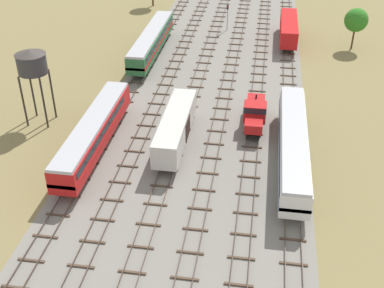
# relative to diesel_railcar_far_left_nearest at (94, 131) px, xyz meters

# --- Properties ---
(ground_plane) EXTENTS (480.00, 480.00, 0.00)m
(ground_plane) POSITION_rel_diesel_railcar_far_left_nearest_xyz_m (11.09, 21.92, -2.60)
(ground_plane) COLOR olive
(ballast_bed) EXTENTS (26.18, 176.00, 0.01)m
(ballast_bed) POSITION_rel_diesel_railcar_far_left_nearest_xyz_m (11.09, 21.92, -2.59)
(ballast_bed) COLOR gray
(ballast_bed) RESTS_ON ground
(track_far_left) EXTENTS (2.40, 126.00, 0.29)m
(track_far_left) POSITION_rel_diesel_railcar_far_left_nearest_xyz_m (0.00, 22.92, -2.46)
(track_far_left) COLOR #47382D
(track_far_left) RESTS_ON ground
(track_left) EXTENTS (2.40, 126.00, 0.29)m
(track_left) POSITION_rel_diesel_railcar_far_left_nearest_xyz_m (4.44, 22.92, -2.46)
(track_left) COLOR #47382D
(track_left) RESTS_ON ground
(track_centre_left) EXTENTS (2.40, 126.00, 0.29)m
(track_centre_left) POSITION_rel_diesel_railcar_far_left_nearest_xyz_m (8.87, 22.92, -2.46)
(track_centre_left) COLOR #47382D
(track_centre_left) RESTS_ON ground
(track_centre) EXTENTS (2.40, 126.00, 0.29)m
(track_centre) POSITION_rel_diesel_railcar_far_left_nearest_xyz_m (13.31, 22.92, -2.46)
(track_centre) COLOR #47382D
(track_centre) RESTS_ON ground
(track_centre_right) EXTENTS (2.40, 126.00, 0.29)m
(track_centre_right) POSITION_rel_diesel_railcar_far_left_nearest_xyz_m (17.74, 22.92, -2.46)
(track_centre_right) COLOR #47382D
(track_centre_right) RESTS_ON ground
(track_right) EXTENTS (2.40, 126.00, 0.29)m
(track_right) POSITION_rel_diesel_railcar_far_left_nearest_xyz_m (22.18, 22.92, -2.46)
(track_right) COLOR #47382D
(track_right) RESTS_ON ground
(diesel_railcar_far_left_nearest) EXTENTS (2.96, 20.50, 3.80)m
(diesel_railcar_far_left_nearest) POSITION_rel_diesel_railcar_far_left_nearest_xyz_m (0.00, 0.00, 0.00)
(diesel_railcar_far_left_nearest) COLOR red
(diesel_railcar_far_left_nearest) RESTS_ON ground
(passenger_coach_right_near) EXTENTS (2.96, 22.00, 3.80)m
(passenger_coach_right_near) POSITION_rel_diesel_railcar_far_left_nearest_xyz_m (22.18, 0.90, 0.02)
(passenger_coach_right_near) COLOR white
(passenger_coach_right_near) RESTS_ON ground
(freight_boxcar_centre_left_mid) EXTENTS (2.87, 14.00, 3.60)m
(freight_boxcar_centre_left_mid) POSITION_rel_diesel_railcar_far_left_nearest_xyz_m (8.88, 2.72, -0.15)
(freight_boxcar_centre_left_mid) COLOR beige
(freight_boxcar_centre_left_mid) RESTS_ON ground
(shunter_loco_centre_right_midfar) EXTENTS (2.74, 8.46, 3.10)m
(shunter_loco_centre_right_midfar) POSITION_rel_diesel_railcar_far_left_nearest_xyz_m (17.74, 8.39, -0.59)
(shunter_loco_centre_right_midfar) COLOR red
(shunter_loco_centre_right_midfar) RESTS_ON ground
(passenger_coach_far_left_far) EXTENTS (2.96, 22.00, 3.80)m
(passenger_coach_far_left_far) POSITION_rel_diesel_railcar_far_left_nearest_xyz_m (0.00, 29.45, 0.02)
(passenger_coach_far_left_far) COLOR #286638
(passenger_coach_far_left_far) RESTS_ON ground
(freight_boxcar_right_farther) EXTENTS (2.87, 14.00, 3.60)m
(freight_boxcar_right_farther) POSITION_rel_diesel_railcar_far_left_nearest_xyz_m (22.18, 39.36, -0.15)
(freight_boxcar_right_farther) COLOR red
(freight_boxcar_right_farther) RESTS_ON ground
(water_tower) EXTENTS (3.70, 3.70, 9.56)m
(water_tower) POSITION_rel_diesel_railcar_far_left_nearest_xyz_m (-8.96, 5.61, 5.34)
(water_tower) COLOR #2D2826
(water_tower) RESTS_ON ground
(signal_post_nearest) EXTENTS (0.28, 0.47, 4.88)m
(signal_post_nearest) POSITION_rel_diesel_railcar_far_left_nearest_xyz_m (11.09, 43.70, 0.53)
(signal_post_nearest) COLOR gray
(signal_post_nearest) RESTS_ON ground
(lineside_tree_1) EXTENTS (3.90, 3.90, 6.94)m
(lineside_tree_1) POSITION_rel_diesel_railcar_far_left_nearest_xyz_m (32.94, 37.55, 2.38)
(lineside_tree_1) COLOR #4C331E
(lineside_tree_1) RESTS_ON ground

